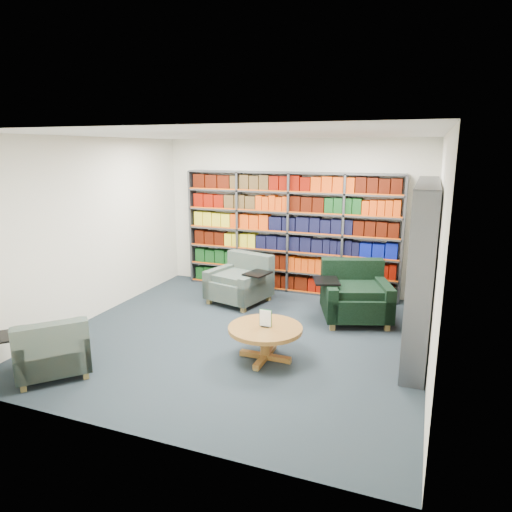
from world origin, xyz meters
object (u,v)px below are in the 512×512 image
(chair_teal_left, at_px, (242,283))
(chair_teal_front, at_px, (52,352))
(coffee_table, at_px, (265,333))
(chair_green_right, at_px, (354,296))

(chair_teal_left, bearing_deg, chair_teal_front, -107.64)
(chair_teal_front, distance_m, coffee_table, 2.55)
(chair_teal_left, distance_m, chair_teal_front, 3.47)
(chair_teal_left, distance_m, coffee_table, 2.33)
(coffee_table, bearing_deg, chair_teal_left, 119.70)
(chair_teal_front, xyz_separation_m, coffee_table, (2.20, 1.28, 0.06))
(chair_teal_front, bearing_deg, chair_green_right, 46.26)
(chair_green_right, height_order, coffee_table, chair_green_right)
(chair_teal_left, xyz_separation_m, chair_green_right, (1.97, -0.15, 0.03))
(chair_green_right, bearing_deg, coffee_table, -113.50)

